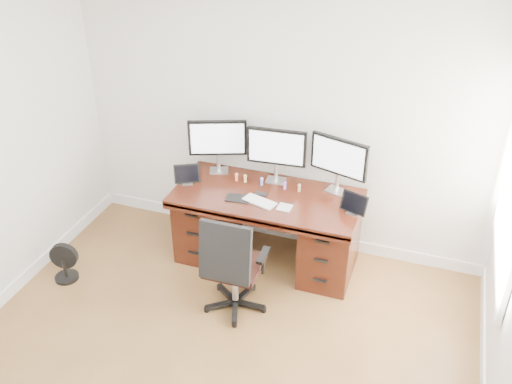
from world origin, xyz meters
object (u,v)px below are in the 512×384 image
(floor_fan, at_px, (64,263))
(keyboard, at_px, (259,202))
(monitor_center, at_px, (276,149))
(office_chair, at_px, (233,280))
(desk, at_px, (267,225))

(floor_fan, distance_m, keyboard, 1.89)
(floor_fan, bearing_deg, monitor_center, 20.37)
(office_chair, bearing_deg, desk, 85.08)
(desk, height_order, office_chair, office_chair)
(desk, bearing_deg, floor_fan, -151.86)
(desk, height_order, floor_fan, desk)
(desk, xyz_separation_m, keyboard, (-0.02, -0.17, 0.36))
(desk, xyz_separation_m, floor_fan, (-1.67, -0.89, -0.22))
(desk, bearing_deg, keyboard, -97.26)
(monitor_center, distance_m, keyboard, 0.53)
(desk, bearing_deg, office_chair, -94.00)
(monitor_center, xyz_separation_m, keyboard, (-0.02, -0.41, -0.33))
(desk, relative_size, monitor_center, 3.08)
(desk, height_order, monitor_center, monitor_center)
(floor_fan, relative_size, keyboard, 1.25)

